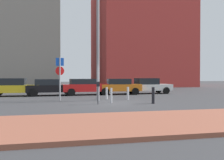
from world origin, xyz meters
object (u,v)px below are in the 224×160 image
(traffic_bollard_edge, at_px, (107,93))
(parked_car_yellow, at_px, (14,87))
(parked_car_red, at_px, (86,86))
(traffic_bollard_far, at_px, (111,95))
(parking_meter, at_px, (98,90))
(parked_car_orange, at_px, (119,86))
(parked_car_white, at_px, (147,86))
(parking_sign_post, at_px, (60,73))
(street_lamp, at_px, (98,35))
(traffic_bollard_near, at_px, (153,95))
(traffic_bollard_mid, at_px, (128,93))
(parked_car_black, at_px, (50,87))

(traffic_bollard_edge, bearing_deg, parked_car_yellow, 148.90)
(parked_car_yellow, relative_size, parked_car_red, 0.94)
(traffic_bollard_far, relative_size, traffic_bollard_edge, 1.07)
(parking_meter, bearing_deg, parked_car_orange, 67.10)
(parked_car_white, height_order, parking_meter, parked_car_white)
(parked_car_red, xyz_separation_m, parking_meter, (-0.06, -7.39, 0.10))
(parking_sign_post, height_order, street_lamp, street_lamp)
(street_lamp, height_order, traffic_bollard_edge, street_lamp)
(parking_sign_post, xyz_separation_m, traffic_bollard_edge, (3.33, 0.10, -1.44))
(parking_meter, distance_m, traffic_bollard_near, 3.39)
(parked_car_red, height_order, parking_meter, parked_car_red)
(traffic_bollard_near, height_order, traffic_bollard_mid, traffic_bollard_near)
(parked_car_orange, relative_size, traffic_bollard_near, 4.02)
(parked_car_white, relative_size, street_lamp, 0.59)
(parked_car_black, relative_size, parking_sign_post, 1.43)
(parked_car_white, height_order, traffic_bollard_mid, parked_car_white)
(parked_car_orange, distance_m, traffic_bollard_edge, 4.79)
(traffic_bollard_near, relative_size, traffic_bollard_mid, 1.11)
(street_lamp, xyz_separation_m, traffic_bollard_mid, (2.20, 0.24, -4.06))
(parked_car_red, bearing_deg, street_lamp, -87.02)
(traffic_bollard_near, height_order, traffic_bollard_far, traffic_bollard_near)
(traffic_bollard_mid, distance_m, traffic_bollard_far, 2.31)
(street_lamp, distance_m, traffic_bollard_near, 5.60)
(parking_sign_post, distance_m, parking_meter, 3.79)
(parked_car_red, bearing_deg, traffic_bollard_near, -67.02)
(parked_car_red, distance_m, street_lamp, 6.48)
(parked_car_white, bearing_deg, traffic_bollard_mid, -122.95)
(parked_car_white, height_order, street_lamp, street_lamp)
(parked_car_yellow, height_order, parked_car_black, parked_car_yellow)
(traffic_bollard_mid, xyz_separation_m, traffic_bollard_edge, (-1.43, 0.66, -0.02))
(parked_car_black, relative_size, traffic_bollard_edge, 4.88)
(parked_car_orange, xyz_separation_m, parking_meter, (-3.11, -7.35, 0.11))
(parked_car_red, distance_m, traffic_bollard_edge, 4.52)
(parked_car_black, bearing_deg, traffic_bollard_edge, -46.16)
(parked_car_orange, bearing_deg, traffic_bollard_mid, -96.57)
(parked_car_red, bearing_deg, traffic_bollard_mid, -63.86)
(parked_car_red, relative_size, parking_meter, 3.29)
(parking_sign_post, bearing_deg, parking_meter, -52.54)
(parked_car_black, distance_m, traffic_bollard_near, 9.99)
(traffic_bollard_near, distance_m, traffic_bollard_edge, 4.06)
(parking_sign_post, relative_size, traffic_bollard_mid, 3.27)
(parked_car_yellow, xyz_separation_m, parked_car_orange, (9.10, 0.06, -0.01))
(traffic_bollard_mid, height_order, traffic_bollard_edge, traffic_bollard_mid)
(parking_meter, bearing_deg, street_lamp, 81.10)
(parked_car_orange, height_order, traffic_bollard_mid, parked_car_orange)
(parked_car_yellow, distance_m, parked_car_white, 12.01)
(parked_car_red, xyz_separation_m, parking_sign_post, (-2.28, -4.48, 1.10))
(street_lamp, distance_m, traffic_bollard_mid, 4.62)
(parked_car_yellow, distance_m, parking_meter, 9.44)
(parked_car_yellow, relative_size, traffic_bollard_near, 4.11)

